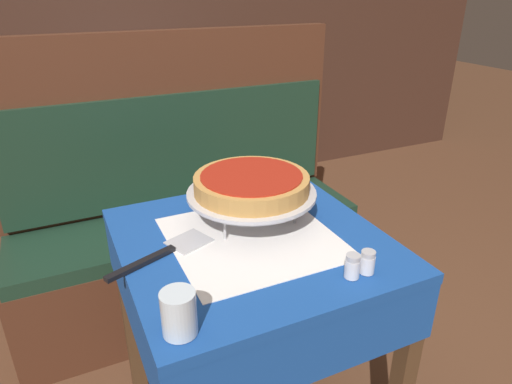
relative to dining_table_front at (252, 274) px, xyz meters
The scene contains 11 objects.
dining_table_front is the anchor object (origin of this frame).
dining_table_rear 1.59m from the dining_table_front, 87.75° to the left, with size 0.81×0.81×0.76m.
booth_bench 0.82m from the dining_table_front, 87.89° to the left, with size 1.50×0.44×1.23m.
back_wall_panel 2.19m from the dining_table_front, 90.00° to the left, with size 6.00×0.04×2.40m, color #3D2319.
pizza_pan_stand 0.23m from the dining_table_front, 66.15° to the left, with size 0.37×0.37×0.10m.
deep_dish_pizza 0.26m from the dining_table_front, 66.15° to the left, with size 0.33×0.33×0.05m.
pizza_server 0.27m from the dining_table_front, behind, with size 0.30×0.16×0.01m.
water_glass_near 0.43m from the dining_table_front, 135.65° to the right, with size 0.07×0.07×0.10m.
salt_shaker 0.34m from the dining_table_front, 62.67° to the right, with size 0.04×0.04×0.06m.
pepper_shaker 0.36m from the dining_table_front, 55.76° to the right, with size 0.04×0.04×0.06m.
condiment_caddy 1.64m from the dining_table_front, 91.21° to the left, with size 0.12×0.12×0.16m.
Camera 1 is at (-0.45, -0.99, 1.41)m, focal length 32.00 mm.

